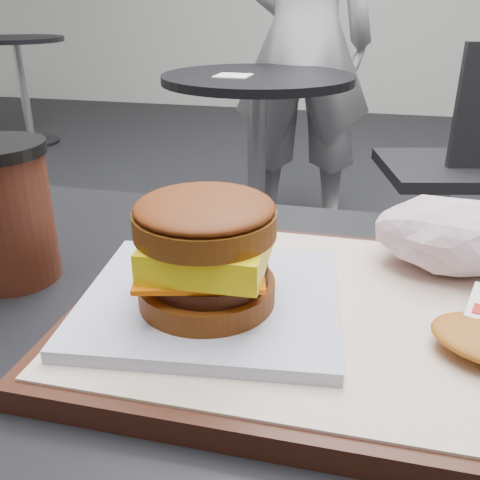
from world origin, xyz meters
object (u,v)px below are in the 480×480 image
object	(u,v)px
crumpled_wrapper	(453,235)
neighbor_table	(257,129)
serving_tray	(326,317)
patron	(303,41)
coffee_cup	(5,213)
neighbor_chair	(469,156)
breakfast_sandwich	(208,263)

from	to	relation	value
crumpled_wrapper	neighbor_table	xyz separation A→B (m)	(-0.48, 1.52, -0.27)
serving_tray	crumpled_wrapper	world-z (taller)	crumpled_wrapper
serving_tray	patron	size ratio (longest dim) A/B	0.23
coffee_cup	neighbor_table	bearing A→B (deg)	93.59
crumpled_wrapper	serving_tray	bearing A→B (deg)	-136.02
neighbor_chair	patron	distance (m)	0.88
crumpled_wrapper	breakfast_sandwich	bearing A→B (deg)	-146.82
neighbor_chair	coffee_cup	bearing A→B (deg)	-112.98
crumpled_wrapper	neighbor_chair	bearing A→B (deg)	79.55
breakfast_sandwich	coffee_cup	world-z (taller)	coffee_cup
crumpled_wrapper	neighbor_table	world-z (taller)	crumpled_wrapper
neighbor_table	patron	size ratio (longest dim) A/B	0.45
breakfast_sandwich	crumpled_wrapper	xyz separation A→B (m)	(0.18, 0.12, -0.01)
patron	neighbor_chair	bearing A→B (deg)	132.41
neighbor_table	patron	distance (m)	0.54
serving_tray	coffee_cup	world-z (taller)	coffee_cup
breakfast_sandwich	neighbor_chair	xyz separation A→B (m)	(0.45, 1.58, -0.32)
serving_tray	neighbor_chair	distance (m)	1.62
breakfast_sandwich	coffee_cup	distance (m)	0.20
crumpled_wrapper	neighbor_chair	size ratio (longest dim) A/B	0.15
crumpled_wrapper	neighbor_table	distance (m)	1.61
serving_tray	neighbor_table	distance (m)	1.67
neighbor_chair	neighbor_table	bearing A→B (deg)	175.48
crumpled_wrapper	coffee_cup	world-z (taller)	coffee_cup
coffee_cup	patron	bearing A→B (deg)	89.84
serving_tray	neighbor_table	world-z (taller)	serving_tray
serving_tray	neighbor_chair	bearing A→B (deg)	76.72
coffee_cup	serving_tray	bearing A→B (deg)	-3.85
patron	neighbor_table	bearing A→B (deg)	67.21
coffee_cup	neighbor_chair	size ratio (longest dim) A/B	0.14
breakfast_sandwich	patron	bearing A→B (deg)	95.27
serving_tray	coffee_cup	bearing A→B (deg)	176.15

